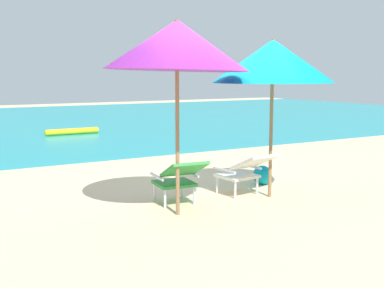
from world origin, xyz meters
name	(u,v)px	position (x,y,z in m)	size (l,w,h in m)	color
ground_plane	(112,157)	(0.00, 4.00, 0.00)	(40.00, 40.00, 0.00)	beige
ocean_band	(32,123)	(0.00, 12.64, 0.00)	(40.00, 18.00, 0.01)	teal
swim_buoy	(72,131)	(0.34, 8.39, 0.10)	(0.18, 0.18, 1.60)	yellow
lounge_chair_left	(179,177)	(-0.55, -0.17, 0.40)	(0.61, 0.92, 0.68)	#338E3D
lounge_chair_right	(245,170)	(0.55, -0.20, 0.40)	(0.63, 0.93, 0.68)	silver
beach_umbrella_left	(177,45)	(-0.76, -0.54, 2.16)	(1.94, 1.92, 2.50)	olive
beach_umbrella_right	(273,61)	(0.86, -0.40, 1.99)	(2.41, 2.41, 2.31)	olive
beach_ball	(262,175)	(1.25, 0.28, 0.16)	(0.32, 0.32, 0.32)	#0A93AD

